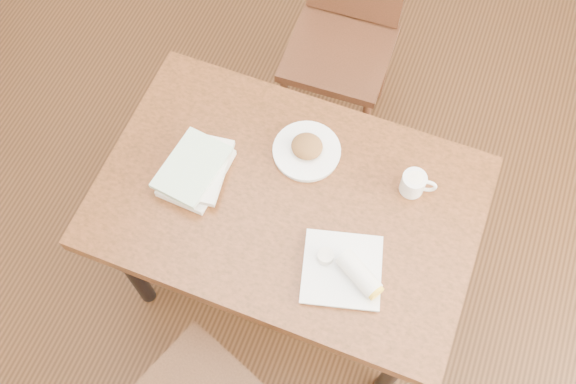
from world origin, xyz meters
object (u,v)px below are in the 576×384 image
(book_stack, at_px, (197,170))
(plate_scone, at_px, (307,149))
(table, at_px, (288,210))
(chair_far, at_px, (346,25))
(plate_burrito, at_px, (347,271))
(coffee_mug, at_px, (414,183))

(book_stack, bearing_deg, plate_scone, 34.00)
(table, relative_size, book_stack, 4.44)
(table, distance_m, chair_far, 0.92)
(table, bearing_deg, book_stack, -175.45)
(plate_scone, xyz_separation_m, plate_burrito, (0.26, -0.35, 0.00))
(table, distance_m, plate_scone, 0.21)
(coffee_mug, bearing_deg, book_stack, -163.17)
(chair_far, bearing_deg, coffee_mug, -57.90)
(chair_far, distance_m, coffee_mug, 0.90)
(table, distance_m, plate_burrito, 0.33)
(table, xyz_separation_m, plate_scone, (-0.00, 0.18, 0.11))
(coffee_mug, relative_size, book_stack, 0.42)
(coffee_mug, distance_m, plate_burrito, 0.36)
(table, xyz_separation_m, chair_far, (-0.10, 0.91, -0.12))
(chair_far, xyz_separation_m, coffee_mug, (0.46, -0.73, 0.24))
(table, relative_size, plate_scone, 5.40)
(coffee_mug, distance_m, book_stack, 0.70)
(coffee_mug, bearing_deg, chair_far, 122.10)
(book_stack, bearing_deg, plate_burrito, -14.47)
(plate_burrito, bearing_deg, coffee_mug, 73.22)
(chair_far, distance_m, book_stack, 0.99)
(table, bearing_deg, plate_scone, 91.08)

